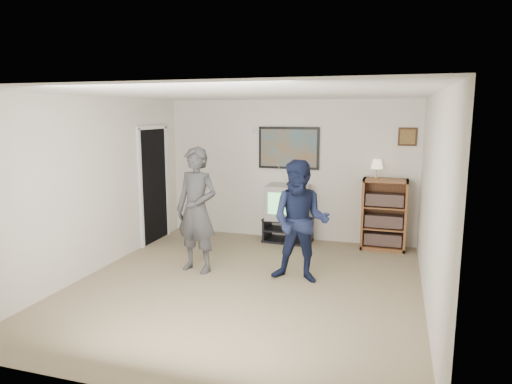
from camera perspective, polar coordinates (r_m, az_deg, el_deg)
The scene contains 13 objects.
room_shell at distance 6.17m, azimuth -0.42°, elevation 0.36°, with size 4.51×5.00×2.51m.
media_stand at distance 8.15m, azimuth 4.01°, elevation -4.77°, with size 0.87×0.51×0.42m.
crt_television at distance 8.04m, azimuth 4.01°, elevation -1.23°, with size 0.71×0.60×0.60m, color gray, non-canonical shape.
bookshelf at distance 7.92m, azimuth 15.71°, elevation -2.71°, with size 0.72×0.41×1.19m, color brown, non-canonical shape.
table_lamp at distance 7.83m, azimuth 14.87°, elevation 2.79°, with size 0.20×0.20×0.32m, color #F3EBB8, non-canonical shape.
person_tall at distance 6.57m, azimuth -7.43°, elevation -2.26°, with size 0.66×0.43×1.80m, color #363739.
person_short at distance 6.15m, azimuth 5.56°, elevation -3.71°, with size 0.81×0.63×1.66m, color #141B37.
controller_left at distance 6.70m, azimuth -6.94°, elevation 1.34°, with size 0.04×0.13×0.04m, color white.
controller_right at distance 6.39m, azimuth 5.83°, elevation -1.98°, with size 0.03×0.11×0.03m, color white.
poster at distance 8.16m, azimuth 4.11°, elevation 5.50°, with size 1.10×0.03×0.75m, color black.
air_vent at distance 8.29m, azimuth 0.40°, elevation 7.67°, with size 0.28×0.02×0.14m, color white.
small_picture at distance 7.95m, azimuth 18.42°, elevation 6.57°, with size 0.30×0.03×0.30m, color black.
doorway at distance 8.24m, azimuth -12.70°, elevation 0.78°, with size 0.03×0.85×2.00m, color black.
Camera 1 is at (1.83, -5.46, 2.28)m, focal length 32.00 mm.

